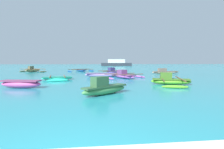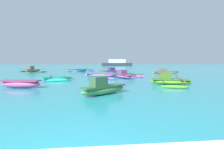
{
  "view_description": "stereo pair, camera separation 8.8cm",
  "coord_description": "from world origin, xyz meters",
  "px_view_note": "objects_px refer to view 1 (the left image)",
  "views": [
    {
      "loc": [
        0.49,
        -2.01,
        1.62
      ],
      "look_at": [
        2.55,
        16.8,
        0.25
      ],
      "focal_mm": 28.0,
      "sensor_mm": 36.0,
      "label": 1
    },
    {
      "loc": [
        0.57,
        -2.02,
        1.62
      ],
      "look_at": [
        2.55,
        16.8,
        0.25
      ],
      "focal_mm": 28.0,
      "sensor_mm": 36.0,
      "label": 2
    }
  ],
  "objects_px": {
    "moored_boat_8": "(113,72)",
    "moored_boat_6": "(124,75)",
    "moored_boat_9": "(33,70)",
    "moored_boat_1": "(103,75)",
    "moored_boat_0": "(165,72)",
    "distant_ferry": "(116,63)",
    "moored_boat_2": "(58,78)",
    "moored_boat_7": "(104,88)",
    "moored_boat_4": "(81,70)",
    "moored_boat_5": "(170,80)",
    "moored_boat_3": "(21,84)"
  },
  "relations": [
    {
      "from": "moored_boat_4",
      "to": "moored_boat_8",
      "type": "height_order",
      "value": "moored_boat_8"
    },
    {
      "from": "moored_boat_2",
      "to": "moored_boat_7",
      "type": "bearing_deg",
      "value": -75.44
    },
    {
      "from": "moored_boat_2",
      "to": "moored_boat_6",
      "type": "height_order",
      "value": "moored_boat_6"
    },
    {
      "from": "moored_boat_9",
      "to": "moored_boat_3",
      "type": "bearing_deg",
      "value": -135.33
    },
    {
      "from": "moored_boat_4",
      "to": "moored_boat_9",
      "type": "relative_size",
      "value": 1.03
    },
    {
      "from": "moored_boat_3",
      "to": "moored_boat_5",
      "type": "relative_size",
      "value": 0.61
    },
    {
      "from": "moored_boat_0",
      "to": "moored_boat_6",
      "type": "distance_m",
      "value": 8.94
    },
    {
      "from": "moored_boat_4",
      "to": "distant_ferry",
      "type": "xyz_separation_m",
      "value": [
        11.41,
        39.32,
        0.89
      ]
    },
    {
      "from": "moored_boat_0",
      "to": "moored_boat_6",
      "type": "xyz_separation_m",
      "value": [
        -6.76,
        -5.86,
        0.01
      ]
    },
    {
      "from": "moored_boat_3",
      "to": "moored_boat_1",
      "type": "bearing_deg",
      "value": 65.42
    },
    {
      "from": "moored_boat_5",
      "to": "moored_boat_7",
      "type": "distance_m",
      "value": 6.0
    },
    {
      "from": "moored_boat_4",
      "to": "moored_boat_0",
      "type": "bearing_deg",
      "value": 33.99
    },
    {
      "from": "moored_boat_4",
      "to": "moored_boat_5",
      "type": "bearing_deg",
      "value": -2.32
    },
    {
      "from": "moored_boat_9",
      "to": "distant_ferry",
      "type": "bearing_deg",
      "value": 3.11
    },
    {
      "from": "moored_boat_1",
      "to": "moored_boat_2",
      "type": "height_order",
      "value": "moored_boat_1"
    },
    {
      "from": "moored_boat_8",
      "to": "distant_ferry",
      "type": "xyz_separation_m",
      "value": [
        6.75,
        46.33,
        0.79
      ]
    },
    {
      "from": "moored_boat_3",
      "to": "moored_boat_9",
      "type": "relative_size",
      "value": 0.57
    },
    {
      "from": "moored_boat_0",
      "to": "moored_boat_4",
      "type": "height_order",
      "value": "moored_boat_0"
    },
    {
      "from": "moored_boat_4",
      "to": "moored_boat_8",
      "type": "relative_size",
      "value": 1.12
    },
    {
      "from": "moored_boat_6",
      "to": "moored_boat_9",
      "type": "relative_size",
      "value": 0.94
    },
    {
      "from": "distant_ferry",
      "to": "moored_boat_9",
      "type": "bearing_deg",
      "value": -115.37
    },
    {
      "from": "moored_boat_0",
      "to": "moored_boat_2",
      "type": "height_order",
      "value": "moored_boat_0"
    },
    {
      "from": "moored_boat_3",
      "to": "moored_boat_2",
      "type": "bearing_deg",
      "value": 87.43
    },
    {
      "from": "moored_boat_5",
      "to": "distant_ferry",
      "type": "bearing_deg",
      "value": 103.89
    },
    {
      "from": "moored_boat_1",
      "to": "moored_boat_6",
      "type": "relative_size",
      "value": 0.9
    },
    {
      "from": "moored_boat_2",
      "to": "moored_boat_5",
      "type": "height_order",
      "value": "moored_boat_5"
    },
    {
      "from": "moored_boat_2",
      "to": "distant_ferry",
      "type": "xyz_separation_m",
      "value": [
        12.57,
        52.97,
        0.92
      ]
    },
    {
      "from": "moored_boat_1",
      "to": "moored_boat_5",
      "type": "distance_m",
      "value": 8.29
    },
    {
      "from": "moored_boat_9",
      "to": "moored_boat_6",
      "type": "bearing_deg",
      "value": -105.39
    },
    {
      "from": "moored_boat_5",
      "to": "moored_boat_1",
      "type": "bearing_deg",
      "value": 140.33
    },
    {
      "from": "moored_boat_1",
      "to": "moored_boat_2",
      "type": "xyz_separation_m",
      "value": [
        -4.27,
        -2.62,
        -0.08
      ]
    },
    {
      "from": "moored_boat_2",
      "to": "moored_boat_4",
      "type": "xyz_separation_m",
      "value": [
        1.16,
        13.65,
        0.03
      ]
    },
    {
      "from": "moored_boat_8",
      "to": "moored_boat_7",
      "type": "bearing_deg",
      "value": -30.79
    },
    {
      "from": "moored_boat_1",
      "to": "distant_ferry",
      "type": "height_order",
      "value": "distant_ferry"
    },
    {
      "from": "moored_boat_8",
      "to": "moored_boat_4",
      "type": "bearing_deg",
      "value": -169.01
    },
    {
      "from": "moored_boat_6",
      "to": "moored_boat_8",
      "type": "xyz_separation_m",
      "value": [
        -0.44,
        5.94,
        0.02
      ]
    },
    {
      "from": "moored_boat_2",
      "to": "moored_boat_9",
      "type": "bearing_deg",
      "value": 105.04
    },
    {
      "from": "moored_boat_4",
      "to": "moored_boat_7",
      "type": "bearing_deg",
      "value": -18.18
    },
    {
      "from": "moored_boat_5",
      "to": "moored_boat_3",
      "type": "bearing_deg",
      "value": -158.66
    },
    {
      "from": "moored_boat_0",
      "to": "moored_boat_5",
      "type": "xyz_separation_m",
      "value": [
        -4.29,
        -10.92,
        0.02
      ]
    },
    {
      "from": "moored_boat_4",
      "to": "moored_boat_2",
      "type": "bearing_deg",
      "value": -30.0
    },
    {
      "from": "moored_boat_7",
      "to": "moored_boat_9",
      "type": "distance_m",
      "value": 23.02
    },
    {
      "from": "moored_boat_2",
      "to": "moored_boat_4",
      "type": "relative_size",
      "value": 0.77
    },
    {
      "from": "moored_boat_6",
      "to": "moored_boat_0",
      "type": "bearing_deg",
      "value": 107.52
    },
    {
      "from": "moored_boat_8",
      "to": "moored_boat_6",
      "type": "bearing_deg",
      "value": -18.4
    },
    {
      "from": "moored_boat_1",
      "to": "moored_boat_3",
      "type": "relative_size",
      "value": 1.48
    },
    {
      "from": "moored_boat_2",
      "to": "moored_boat_6",
      "type": "distance_m",
      "value": 6.31
    },
    {
      "from": "moored_boat_2",
      "to": "moored_boat_4",
      "type": "bearing_deg",
      "value": 73.7
    },
    {
      "from": "moored_boat_0",
      "to": "moored_boat_8",
      "type": "relative_size",
      "value": 0.99
    },
    {
      "from": "moored_boat_2",
      "to": "moored_boat_7",
      "type": "xyz_separation_m",
      "value": [
        3.77,
        -7.74,
        0.17
      ]
    }
  ]
}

